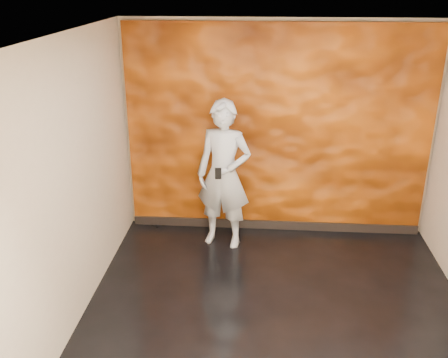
% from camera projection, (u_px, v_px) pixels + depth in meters
% --- Properties ---
extents(room, '(4.02, 4.02, 2.81)m').
position_uv_depth(room, '(282.00, 192.00, 4.62)').
color(room, black).
rests_on(room, ground).
extents(feature_wall, '(3.90, 0.06, 2.75)m').
position_uv_depth(feature_wall, '(277.00, 132.00, 6.44)').
color(feature_wall, '#D35D0C').
rests_on(feature_wall, ground).
extents(baseboard, '(3.90, 0.04, 0.12)m').
position_uv_depth(baseboard, '(273.00, 225.00, 6.90)').
color(baseboard, black).
rests_on(baseboard, ground).
extents(man, '(0.78, 0.60, 1.90)m').
position_uv_depth(man, '(224.00, 175.00, 6.22)').
color(man, '#9BA0AA').
rests_on(man, ground).
extents(phone, '(0.08, 0.02, 0.14)m').
position_uv_depth(phone, '(218.00, 174.00, 5.95)').
color(phone, black).
rests_on(phone, man).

